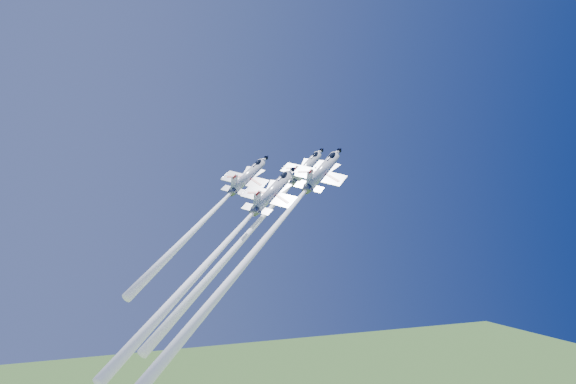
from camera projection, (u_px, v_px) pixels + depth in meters
name	position (u px, v px, depth m)	size (l,w,h in m)	color
jet_lead	(255.00, 226.00, 109.09)	(33.16, 30.76, 39.25)	white
jet_left	(211.00, 213.00, 111.92)	(25.96, 23.31, 29.10)	white
jet_right	(267.00, 236.00, 101.01)	(35.31, 32.59, 41.45)	white
jet_slot	(221.00, 248.00, 98.43)	(30.82, 28.06, 35.36)	white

